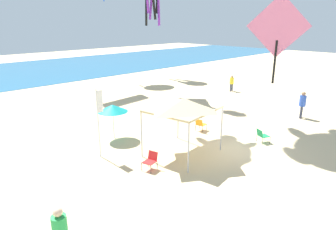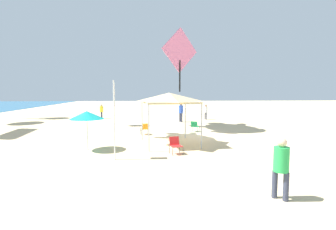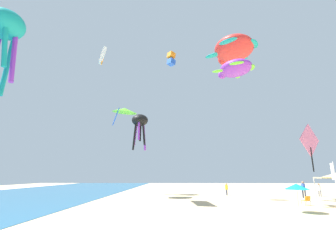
{
  "view_description": "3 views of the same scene",
  "coord_description": "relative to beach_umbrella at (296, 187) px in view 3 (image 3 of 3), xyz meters",
  "views": [
    {
      "loc": [
        -13.09,
        -8.0,
        6.61
      ],
      "look_at": [
        -3.35,
        1.73,
        2.3
      ],
      "focal_mm": 31.99,
      "sensor_mm": 36.0,
      "label": 1
    },
    {
      "loc": [
        -17.2,
        2.73,
        3.09
      ],
      "look_at": [
        -2.85,
        1.74,
        1.73
      ],
      "focal_mm": 27.85,
      "sensor_mm": 36.0,
      "label": 2
    },
    {
      "loc": [
        -22.62,
        14.83,
        2.67
      ],
      "look_at": [
        0.54,
        15.62,
        8.38
      ],
      "focal_mm": 25.99,
      "sensor_mm": 36.0,
      "label": 3
    }
  ],
  "objects": [
    {
      "name": "kite_diamond_pink",
      "position": [
        7.94,
        -5.71,
        4.34
      ],
      "size": [
        1.99,
        3.11,
        5.2
      ],
      "rotation": [
        0.0,
        0.0,
        5.31
      ],
      "color": "pink"
    },
    {
      "name": "kite_parafoil_white",
      "position": [
        6.01,
        17.19,
        13.95
      ],
      "size": [
        5.13,
        2.46,
        3.27
      ],
      "rotation": [
        0.0,
        0.0,
        3.48
      ],
      "color": "white"
    },
    {
      "name": "kite_box_orange",
      "position": [
        9.54,
        9.41,
        15.32
      ],
      "size": [
        1.19,
        1.19,
        1.79
      ],
      "rotation": [
        0.0,
        0.0,
        3.89
      ],
      "color": "orange"
    },
    {
      "name": "kite_turtle_red",
      "position": [
        7.76,
        1.91,
        15.51
      ],
      "size": [
        6.95,
        6.26,
        2.64
      ],
      "rotation": [
        0.0,
        0.0,
        0.21
      ],
      "color": "red"
    },
    {
      "name": "person_far_stroller",
      "position": [
        15.53,
        2.1,
        -0.9
      ],
      "size": [
        0.42,
        0.38,
        1.58
      ],
      "rotation": [
        0.0,
        0.0,
        3.15
      ],
      "color": "#33384C",
      "rests_on": "ground"
    },
    {
      "name": "person_near_umbrella",
      "position": [
        11.75,
        -6.27,
        -0.7
      ],
      "size": [
        0.49,
        0.46,
        1.92
      ],
      "rotation": [
        0.0,
        0.0,
        3.5
      ],
      "color": "#33384C",
      "rests_on": "ground"
    },
    {
      "name": "kite_octopus_black",
      "position": [
        16.16,
        14.25,
        8.46
      ],
      "size": [
        2.4,
        2.4,
        5.34
      ],
      "rotation": [
        0.0,
        0.0,
        0.01
      ],
      "color": "black"
    },
    {
      "name": "person_beachcomber",
      "position": [
        13.69,
        -9.17,
        -0.88
      ],
      "size": [
        0.42,
        0.38,
        1.61
      ],
      "rotation": [
        0.0,
        0.0,
        3.46
      ],
      "color": "slate",
      "rests_on": "ground"
    },
    {
      "name": "banner_flag",
      "position": [
        -1.95,
        -1.66,
        0.3
      ],
      "size": [
        0.36,
        0.06,
        3.54
      ],
      "color": "silver",
      "rests_on": "ground"
    },
    {
      "name": "beach_umbrella",
      "position": [
        0.0,
        0.0,
        0.0
      ],
      "size": [
        1.76,
        1.76,
        2.04
      ],
      "color": "silver",
      "rests_on": "ground"
    },
    {
      "name": "folding_chair_facing_ocean",
      "position": [
        4.54,
        -2.87,
        -1.35
      ],
      "size": [
        0.7,
        0.62,
        0.82
      ],
      "rotation": [
        0.0,
        0.0,
        1.73
      ],
      "color": "black",
      "rests_on": "ground"
    },
    {
      "name": "kite_delta_lime",
      "position": [
        11.78,
        15.65,
        9.11
      ],
      "size": [
        4.6,
        4.6,
        2.65
      ],
      "rotation": [
        0.0,
        0.0,
        5.57
      ],
      "color": "#66D82D"
    },
    {
      "name": "kite_turtle_purple",
      "position": [
        3.39,
        3.02,
        10.99
      ],
      "size": [
        4.43,
        4.4,
        1.47
      ],
      "rotation": [
        0.0,
        0.0,
        0.53
      ],
      "color": "purple"
    },
    {
      "name": "kite_octopus_teal",
      "position": [
        -6.98,
        18.75,
        9.02
      ],
      "size": [
        2.24,
        2.24,
        4.97
      ],
      "rotation": [
        0.0,
        0.0,
        4.11
      ],
      "color": "teal"
    }
  ]
}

